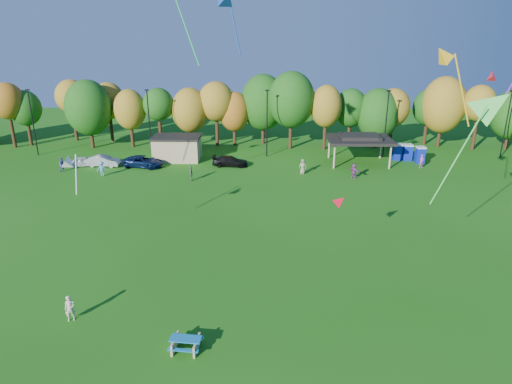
{
  "coord_description": "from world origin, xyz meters",
  "views": [
    {
      "loc": [
        1.85,
        -21.09,
        16.79
      ],
      "look_at": [
        1.26,
        6.0,
        7.0
      ],
      "focal_mm": 32.0,
      "sensor_mm": 36.0,
      "label": 1
    }
  ],
  "objects_px": {
    "picnic_table": "(186,343)",
    "kite_flyer": "(70,308)",
    "car_c": "(143,162)",
    "car_b": "(104,161)",
    "car_a": "(84,161)",
    "porta_potties": "(408,153)",
    "car_d": "(230,161)"
  },
  "relations": [
    {
      "from": "kite_flyer",
      "to": "picnic_table",
      "type": "bearing_deg",
      "value": -44.48
    },
    {
      "from": "car_b",
      "to": "car_d",
      "type": "bearing_deg",
      "value": -84.78
    },
    {
      "from": "kite_flyer",
      "to": "car_b",
      "type": "distance_m",
      "value": 33.85
    },
    {
      "from": "picnic_table",
      "to": "car_d",
      "type": "xyz_separation_m",
      "value": [
        -0.24,
        35.54,
        0.23
      ]
    },
    {
      "from": "car_a",
      "to": "porta_potties",
      "type": "bearing_deg",
      "value": -96.92
    },
    {
      "from": "picnic_table",
      "to": "car_c",
      "type": "distance_m",
      "value": 36.73
    },
    {
      "from": "car_b",
      "to": "car_d",
      "type": "relative_size",
      "value": 0.95
    },
    {
      "from": "picnic_table",
      "to": "car_c",
      "type": "height_order",
      "value": "car_c"
    },
    {
      "from": "porta_potties",
      "to": "kite_flyer",
      "type": "bearing_deg",
      "value": -130.49
    },
    {
      "from": "picnic_table",
      "to": "porta_potties",
      "type": "bearing_deg",
      "value": 64.58
    },
    {
      "from": "kite_flyer",
      "to": "car_c",
      "type": "bearing_deg",
      "value": 71.15
    },
    {
      "from": "car_b",
      "to": "car_c",
      "type": "height_order",
      "value": "car_c"
    },
    {
      "from": "car_b",
      "to": "car_d",
      "type": "xyz_separation_m",
      "value": [
        16.21,
        0.39,
        -0.05
      ]
    },
    {
      "from": "car_a",
      "to": "car_c",
      "type": "height_order",
      "value": "car_c"
    },
    {
      "from": "kite_flyer",
      "to": "car_b",
      "type": "relative_size",
      "value": 0.39
    },
    {
      "from": "car_c",
      "to": "kite_flyer",
      "type": "bearing_deg",
      "value": -158.77
    },
    {
      "from": "porta_potties",
      "to": "car_a",
      "type": "height_order",
      "value": "porta_potties"
    },
    {
      "from": "kite_flyer",
      "to": "car_a",
      "type": "distance_m",
      "value": 34.57
    },
    {
      "from": "car_c",
      "to": "car_b",
      "type": "bearing_deg",
      "value": 102.2
    },
    {
      "from": "car_b",
      "to": "car_d",
      "type": "distance_m",
      "value": 16.22
    },
    {
      "from": "kite_flyer",
      "to": "car_a",
      "type": "relative_size",
      "value": 0.45
    },
    {
      "from": "kite_flyer",
      "to": "car_b",
      "type": "height_order",
      "value": "kite_flyer"
    },
    {
      "from": "car_a",
      "to": "car_d",
      "type": "relative_size",
      "value": 0.82
    },
    {
      "from": "car_b",
      "to": "car_a",
      "type": "bearing_deg",
      "value": 94.48
    },
    {
      "from": "picnic_table",
      "to": "kite_flyer",
      "type": "bearing_deg",
      "value": 166.92
    },
    {
      "from": "porta_potties",
      "to": "car_b",
      "type": "xyz_separation_m",
      "value": [
        -39.74,
        -3.36,
        -0.39
      ]
    },
    {
      "from": "car_a",
      "to": "car_b",
      "type": "bearing_deg",
      "value": -100.87
    },
    {
      "from": "kite_flyer",
      "to": "car_c",
      "type": "xyz_separation_m",
      "value": [
        -3.87,
        32.42,
        -0.12
      ]
    },
    {
      "from": "porta_potties",
      "to": "car_d",
      "type": "bearing_deg",
      "value": -172.81
    },
    {
      "from": "car_a",
      "to": "car_d",
      "type": "distance_m",
      "value": 18.72
    },
    {
      "from": "porta_potties",
      "to": "car_b",
      "type": "relative_size",
      "value": 0.88
    },
    {
      "from": "porta_potties",
      "to": "car_d",
      "type": "relative_size",
      "value": 0.83
    }
  ]
}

